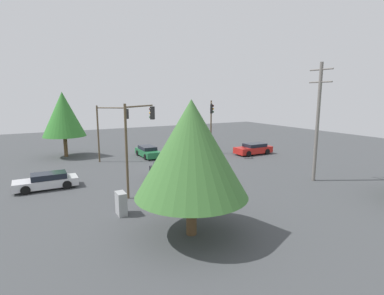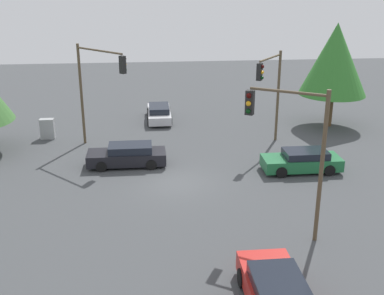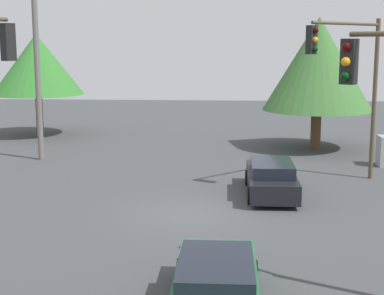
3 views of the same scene
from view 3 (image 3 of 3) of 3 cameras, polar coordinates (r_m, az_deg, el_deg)
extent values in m
plane|color=#424447|center=(20.23, -0.23, -6.42)|extent=(80.00, 80.00, 0.00)
cube|color=#1E6638|center=(13.04, 2.34, -13.58)|extent=(4.53, 1.79, 0.69)
cube|color=black|center=(12.62, 2.34, -11.71)|extent=(2.49, 1.58, 0.41)
cylinder|color=black|center=(14.45, -1.00, -11.98)|extent=(0.65, 0.22, 0.65)
cylinder|color=black|center=(14.43, 5.91, -12.08)|extent=(0.65, 0.22, 0.65)
cube|color=black|center=(22.80, 7.68, -3.24)|extent=(4.68, 1.76, 0.71)
cube|color=black|center=(22.44, 7.75, -1.94)|extent=(2.58, 1.55, 0.45)
cylinder|color=black|center=(24.21, 5.44, -2.92)|extent=(0.63, 0.22, 0.63)
cylinder|color=black|center=(24.33, 9.39, -2.95)|extent=(0.63, 0.22, 0.63)
cylinder|color=black|center=(21.39, 5.70, -4.68)|extent=(0.63, 0.22, 0.63)
cylinder|color=black|center=(21.53, 10.17, -4.70)|extent=(0.63, 0.22, 0.63)
cube|color=black|center=(17.63, -17.41, 9.73)|extent=(0.44, 0.42, 1.05)
sphere|color=#360503|center=(17.77, -17.82, 10.79)|extent=(0.22, 0.22, 0.22)
sphere|color=orange|center=(17.77, -17.76, 9.71)|extent=(0.22, 0.22, 0.22)
sphere|color=black|center=(17.77, -17.70, 8.63)|extent=(0.22, 0.22, 0.22)
cube|color=black|center=(14.23, 14.99, 8.05)|extent=(0.43, 0.44, 1.05)
sphere|color=#360503|center=(14.06, 14.74, 9.41)|extent=(0.22, 0.22, 0.22)
sphere|color=orange|center=(14.07, 14.68, 8.04)|extent=(0.22, 0.22, 0.22)
sphere|color=black|center=(14.09, 14.62, 6.68)|extent=(0.22, 0.22, 0.22)
cylinder|color=brown|center=(25.96, 17.26, 4.39)|extent=(0.18, 0.18, 6.74)
cylinder|color=brown|center=(24.09, 14.82, 11.54)|extent=(3.03, 3.19, 0.12)
cube|color=black|center=(22.37, 11.52, 10.20)|extent=(0.44, 0.44, 1.05)
sphere|color=#360503|center=(22.26, 11.90, 11.05)|extent=(0.22, 0.22, 0.22)
sphere|color=orange|center=(22.26, 11.87, 10.19)|extent=(0.22, 0.22, 0.22)
sphere|color=black|center=(22.26, 11.84, 9.32)|extent=(0.22, 0.22, 0.22)
cylinder|color=slate|center=(29.82, -14.81, 8.31)|extent=(0.28, 0.28, 9.97)
cube|color=#9EA0A3|center=(29.20, 18.11, -0.33)|extent=(0.96, 0.53, 1.43)
cylinder|color=brown|center=(32.88, 11.91, 1.72)|extent=(0.56, 0.56, 2.15)
cone|color=#3D7033|center=(32.57, 12.14, 7.94)|extent=(5.90, 5.90, 4.97)
cylinder|color=brown|center=(38.07, -14.58, 3.07)|extent=(0.44, 0.44, 2.59)
cone|color=#337A2D|center=(37.83, -14.79, 7.81)|extent=(5.64, 5.64, 3.71)
camera|label=1|loc=(46.90, 18.61, 11.53)|focal=28.00mm
camera|label=2|loc=(33.44, -48.92, 15.48)|focal=45.00mm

